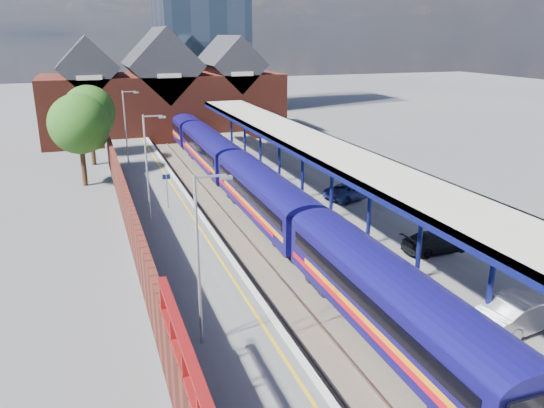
% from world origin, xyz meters
% --- Properties ---
extents(ground, '(240.00, 240.00, 0.00)m').
position_xyz_m(ground, '(0.00, 30.00, 0.00)').
color(ground, '#5B5B5E').
rests_on(ground, ground).
extents(ballast_bed, '(6.00, 76.00, 0.06)m').
position_xyz_m(ballast_bed, '(0.00, 20.00, 0.03)').
color(ballast_bed, '#473D33').
rests_on(ballast_bed, ground).
extents(rails, '(4.51, 76.00, 0.14)m').
position_xyz_m(rails, '(0.00, 20.00, 0.12)').
color(rails, slate).
rests_on(rails, ground).
extents(left_platform, '(5.00, 76.00, 1.00)m').
position_xyz_m(left_platform, '(-5.50, 20.00, 0.50)').
color(left_platform, '#565659').
rests_on(left_platform, ground).
extents(right_platform, '(6.00, 76.00, 1.00)m').
position_xyz_m(right_platform, '(6.00, 20.00, 0.50)').
color(right_platform, '#565659').
rests_on(right_platform, ground).
extents(coping_left, '(0.30, 76.00, 0.05)m').
position_xyz_m(coping_left, '(-3.15, 20.00, 1.02)').
color(coping_left, silver).
rests_on(coping_left, left_platform).
extents(coping_right, '(0.30, 76.00, 0.05)m').
position_xyz_m(coping_right, '(3.15, 20.00, 1.02)').
color(coping_right, silver).
rests_on(coping_right, right_platform).
extents(yellow_line, '(0.14, 76.00, 0.01)m').
position_xyz_m(yellow_line, '(-3.75, 20.00, 1.01)').
color(yellow_line, yellow).
rests_on(yellow_line, left_platform).
extents(train, '(2.91, 65.92, 3.45)m').
position_xyz_m(train, '(1.49, 29.75, 2.12)').
color(train, '#100C56').
rests_on(train, ground).
extents(canopy, '(4.50, 52.00, 4.48)m').
position_xyz_m(canopy, '(5.48, 21.95, 5.25)').
color(canopy, '#0E1352').
rests_on(canopy, right_platform).
extents(lamp_post_b, '(1.48, 0.18, 7.00)m').
position_xyz_m(lamp_post_b, '(-6.36, 6.00, 4.99)').
color(lamp_post_b, '#A5A8AA').
rests_on(lamp_post_b, left_platform).
extents(lamp_post_c, '(1.48, 0.18, 7.00)m').
position_xyz_m(lamp_post_c, '(-6.36, 22.00, 4.99)').
color(lamp_post_c, '#A5A8AA').
rests_on(lamp_post_c, left_platform).
extents(lamp_post_d, '(1.48, 0.18, 7.00)m').
position_xyz_m(lamp_post_d, '(-6.36, 38.00, 4.99)').
color(lamp_post_d, '#A5A8AA').
rests_on(lamp_post_d, left_platform).
extents(platform_sign, '(0.55, 0.08, 2.50)m').
position_xyz_m(platform_sign, '(-5.00, 24.00, 2.69)').
color(platform_sign, '#A5A8AA').
rests_on(platform_sign, left_platform).
extents(brick_wall, '(0.35, 50.00, 3.86)m').
position_xyz_m(brick_wall, '(-8.10, 13.54, 2.45)').
color(brick_wall, maroon).
rests_on(brick_wall, left_platform).
extents(station_building, '(30.00, 12.12, 13.78)m').
position_xyz_m(station_building, '(0.00, 58.00, 5.45)').
color(station_building, maroon).
rests_on(station_building, ground).
extents(tree_near, '(5.20, 5.20, 8.10)m').
position_xyz_m(tree_near, '(-10.35, 35.91, 5.35)').
color(tree_near, '#382314').
rests_on(tree_near, ground).
extents(tree_far, '(5.20, 5.20, 8.10)m').
position_xyz_m(tree_far, '(-9.35, 43.91, 5.35)').
color(tree_far, '#382314').
rests_on(tree_far, ground).
extents(parked_car_silver, '(4.80, 2.25, 1.52)m').
position_xyz_m(parked_car_silver, '(6.61, 2.58, 1.76)').
color(parked_car_silver, '#B5B5BA').
rests_on(parked_car_silver, right_platform).
extents(parked_car_dark, '(4.13, 1.77, 1.19)m').
position_xyz_m(parked_car_dark, '(8.16, 10.80, 1.59)').
color(parked_car_dark, black).
rests_on(parked_car_dark, right_platform).
extents(parked_car_blue, '(4.97, 3.45, 1.26)m').
position_xyz_m(parked_car_blue, '(8.50, 21.60, 1.63)').
color(parked_car_blue, navy).
rests_on(parked_car_blue, right_platform).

